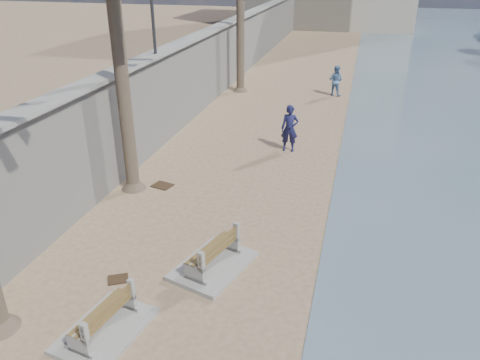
{
  "coord_description": "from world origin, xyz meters",
  "views": [
    {
      "loc": [
        2.52,
        -4.54,
        6.89
      ],
      "look_at": [
        -0.5,
        7.0,
        1.2
      ],
      "focal_mm": 35.0,
      "sensor_mm": 36.0,
      "label": 1
    }
  ],
  "objects_px": {
    "bench_far": "(104,319)",
    "person_a": "(290,125)",
    "person_b": "(336,79)",
    "bench_near": "(213,255)"
  },
  "relations": [
    {
      "from": "bench_near",
      "to": "person_a",
      "type": "height_order",
      "value": "person_a"
    },
    {
      "from": "bench_near",
      "to": "person_b",
      "type": "xyz_separation_m",
      "value": [
        1.66,
        16.9,
        0.53
      ]
    },
    {
      "from": "bench_far",
      "to": "person_b",
      "type": "height_order",
      "value": "person_b"
    },
    {
      "from": "bench_far",
      "to": "person_a",
      "type": "bearing_deg",
      "value": 79.53
    },
    {
      "from": "bench_near",
      "to": "person_a",
      "type": "distance_m",
      "value": 8.17
    },
    {
      "from": "person_a",
      "to": "person_b",
      "type": "xyz_separation_m",
      "value": [
        1.12,
        8.77,
        -0.14
      ]
    },
    {
      "from": "bench_near",
      "to": "person_b",
      "type": "height_order",
      "value": "person_b"
    },
    {
      "from": "bench_near",
      "to": "bench_far",
      "type": "xyz_separation_m",
      "value": [
        -1.45,
        -2.65,
        -0.02
      ]
    },
    {
      "from": "bench_far",
      "to": "person_a",
      "type": "xyz_separation_m",
      "value": [
        1.99,
        10.78,
        0.69
      ]
    },
    {
      "from": "bench_near",
      "to": "person_b",
      "type": "bearing_deg",
      "value": 84.39
    }
  ]
}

